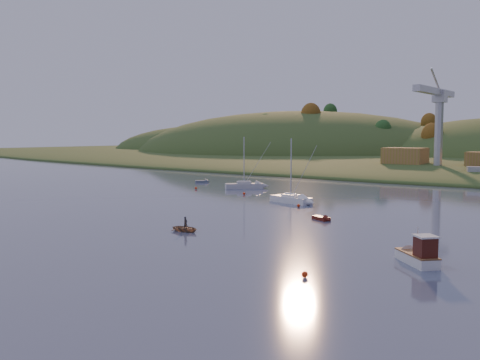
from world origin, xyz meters
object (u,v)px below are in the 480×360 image
Objects in this scene: sailboat_far at (291,199)px; canoe at (186,228)px; red_tender at (324,219)px; grey_dinghy at (204,181)px; sailboat_near at (244,185)px; fishing_boat at (415,254)px.

canoe is at bearing -69.72° from sailboat_far.
canoe is at bearing -94.02° from red_tender.
sailboat_far is 3.15× the size of red_tender.
canoe is (3.92, -28.81, -0.35)m from sailboat_far.
canoe is 61.28m from grey_dinghy.
sailboat_near is 48.39m from canoe.
fishing_boat is 0.51× the size of sailboat_near.
sailboat_near is 3.19× the size of red_tender.
fishing_boat is at bearing -88.90° from canoe.
canoe is 1.02× the size of grey_dinghy.
fishing_boat is 25.98m from canoe.
fishing_boat is 64.37m from sailboat_near.
sailboat_near is at bearing 158.00° from sailboat_far.
sailboat_far reaches higher than red_tender.
grey_dinghy is at bearing 115.69° from sailboat_near.
fishing_boat is 22.95m from red_tender.
red_tender is 1.01× the size of grey_dinghy.
sailboat_near is 3.23× the size of grey_dinghy.
red_tender is (32.36, -25.91, -0.47)m from sailboat_near.
sailboat_near is 41.45m from red_tender.
sailboat_far is 3.19× the size of grey_dinghy.
fishing_boat is 79.60m from grey_dinghy.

